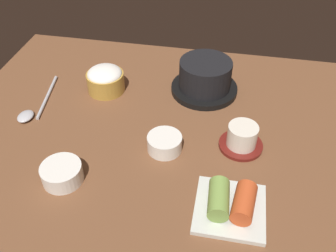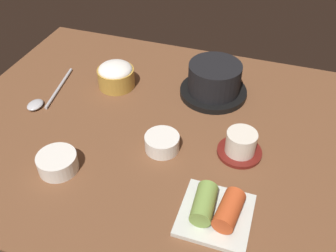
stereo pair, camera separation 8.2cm
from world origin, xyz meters
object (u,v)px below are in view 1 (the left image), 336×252
(stone_pot, at_px, (205,78))
(spoon, at_px, (33,109))
(banchan_cup_center, at_px, (165,143))
(rice_bowl, at_px, (105,79))
(kimchi_plate, at_px, (231,204))
(side_bowl_near, at_px, (62,173))
(tea_cup_with_saucer, at_px, (242,138))

(stone_pot, xyz_separation_m, spoon, (-0.40, -0.16, -0.04))
(banchan_cup_center, distance_m, spoon, 0.35)
(rice_bowl, distance_m, kimchi_plate, 0.47)
(stone_pot, bearing_deg, rice_bowl, -170.08)
(banchan_cup_center, height_order, side_bowl_near, side_bowl_near)
(side_bowl_near, distance_m, spoon, 0.25)
(tea_cup_with_saucer, height_order, spoon, tea_cup_with_saucer)
(stone_pot, distance_m, rice_bowl, 0.26)
(side_bowl_near, bearing_deg, tea_cup_with_saucer, 25.33)
(banchan_cup_center, bearing_deg, kimchi_plate, -42.21)
(side_bowl_near, relative_size, spoon, 0.41)
(stone_pot, bearing_deg, side_bowl_near, -124.19)
(stone_pot, bearing_deg, spoon, -157.90)
(rice_bowl, height_order, tea_cup_with_saucer, rice_bowl)
(stone_pot, relative_size, spoon, 0.86)
(stone_pot, distance_m, tea_cup_with_saucer, 0.22)
(tea_cup_with_saucer, relative_size, spoon, 0.48)
(kimchi_plate, bearing_deg, spoon, 157.35)
(rice_bowl, xyz_separation_m, side_bowl_near, (0.01, -0.31, -0.01))
(side_bowl_near, xyz_separation_m, spoon, (-0.16, 0.19, -0.01))
(banchan_cup_center, bearing_deg, rice_bowl, 135.86)
(stone_pot, bearing_deg, tea_cup_with_saucer, -61.74)
(tea_cup_with_saucer, xyz_separation_m, kimchi_plate, (-0.01, -0.18, -0.01))
(tea_cup_with_saucer, xyz_separation_m, side_bowl_near, (-0.34, -0.16, -0.01))
(tea_cup_with_saucer, distance_m, banchan_cup_center, 0.17)
(tea_cup_with_saucer, bearing_deg, banchan_cup_center, -166.34)
(stone_pot, xyz_separation_m, tea_cup_with_saucer, (0.10, -0.19, -0.02))
(stone_pot, bearing_deg, kimchi_plate, -76.10)
(spoon, bearing_deg, tea_cup_with_saucer, -3.36)
(banchan_cup_center, height_order, spoon, banchan_cup_center)
(kimchi_plate, distance_m, spoon, 0.53)
(banchan_cup_center, relative_size, spoon, 0.38)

